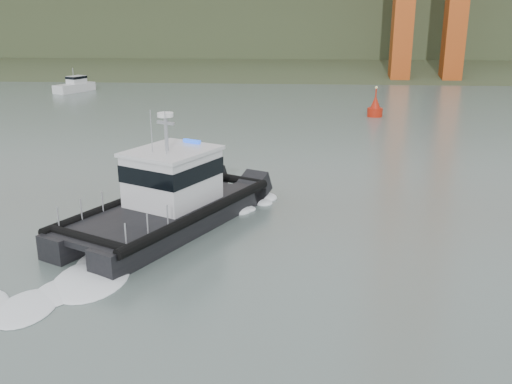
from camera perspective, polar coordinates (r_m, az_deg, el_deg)
ground at (r=21.30m, az=-1.66°, el=-12.49°), size 400.00×400.00×0.00m
headlands at (r=143.90m, az=3.47°, el=16.08°), size 500.00×105.36×27.12m
patrol_boat at (r=29.72m, az=-8.72°, el=-0.54°), size 9.80×13.34×6.13m
motorboat at (r=84.96m, az=-17.65°, el=10.11°), size 4.42×6.45×3.38m
nav_buoy at (r=62.63m, az=11.82°, el=8.21°), size 1.63×1.63×3.40m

